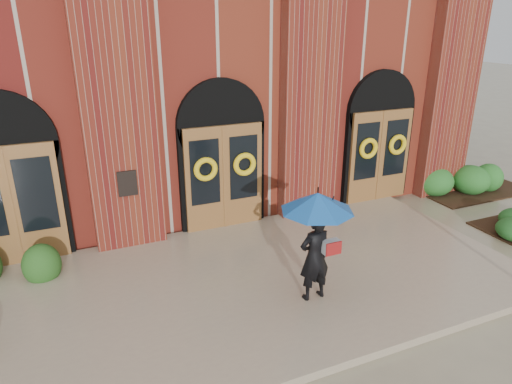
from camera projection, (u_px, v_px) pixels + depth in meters
ground at (272, 286)px, 8.95m from camera, size 90.00×90.00×0.00m
landing at (269, 279)px, 9.05m from camera, size 10.00×5.30×0.15m
church_building at (161, 64)px, 15.24m from camera, size 16.20×12.53×7.00m
man_with_umbrella at (316, 226)px, 7.83m from camera, size 1.34×1.34×2.04m
hedge_wall_right at (479, 180)px, 13.62m from camera, size 3.10×1.24×0.80m
hedge_front_right at (511, 220)px, 11.29m from camera, size 1.35×1.16×0.48m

